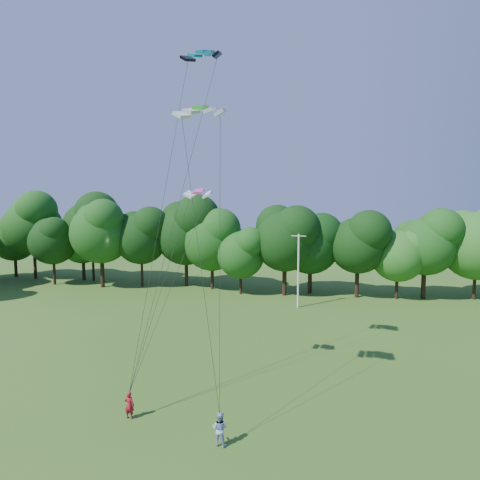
# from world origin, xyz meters

# --- Properties ---
(ground) EXTENTS (160.00, 160.00, 0.00)m
(ground) POSITION_xyz_m (0.00, 0.00, 0.00)
(ground) COLOR #335C19
(ground) RESTS_ON ground
(utility_pole) EXTENTS (1.69, 0.36, 8.49)m
(utility_pole) POSITION_xyz_m (5.47, 28.89, 4.36)
(utility_pole) COLOR silver
(utility_pole) RESTS_ON ground
(kite_flyer_left) EXTENTS (0.56, 0.37, 1.53)m
(kite_flyer_left) POSITION_xyz_m (-2.31, 4.06, 0.76)
(kite_flyer_left) COLOR #A51522
(kite_flyer_left) RESTS_ON ground
(kite_flyer_right) EXTENTS (0.88, 0.73, 1.65)m
(kite_flyer_right) POSITION_xyz_m (3.14, 2.88, 0.83)
(kite_flyer_right) COLOR #9FB0DD
(kite_flyer_right) RESTS_ON ground
(kite_teal) EXTENTS (2.62, 1.37, 0.53)m
(kite_teal) POSITION_xyz_m (0.28, 9.68, 21.38)
(kite_teal) COLOR #05829E
(kite_teal) RESTS_ON ground
(kite_green) EXTENTS (2.68, 1.27, 0.48)m
(kite_green) POSITION_xyz_m (1.52, 5.40, 16.82)
(kite_green) COLOR #30D720
(kite_green) RESTS_ON ground
(kite_pink) EXTENTS (1.73, 0.86, 0.39)m
(kite_pink) POSITION_xyz_m (0.17, 8.96, 12.60)
(kite_pink) COLOR #DF3EA1
(kite_pink) RESTS_ON ground
(tree_back_west) EXTENTS (7.25, 7.25, 10.54)m
(tree_back_west) POSITION_xyz_m (-28.64, 38.18, 6.58)
(tree_back_west) COLOR black
(tree_back_west) RESTS_ON ground
(tree_back_center) EXTENTS (8.65, 8.65, 12.59)m
(tree_back_center) POSITION_xyz_m (6.56, 36.35, 7.86)
(tree_back_center) COLOR black
(tree_back_center) RESTS_ON ground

